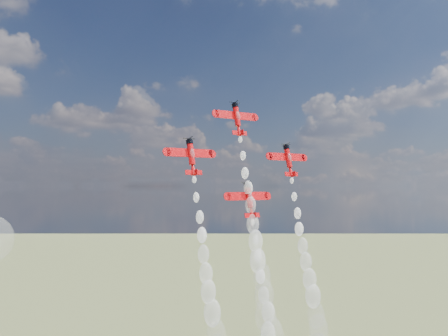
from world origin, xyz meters
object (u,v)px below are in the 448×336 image
(plane_lead, at_px, (237,118))
(plane_slot, at_px, (249,199))
(plane_right, at_px, (288,160))
(plane_left, at_px, (191,156))

(plane_lead, distance_m, plane_slot, 22.04)
(plane_lead, bearing_deg, plane_right, -9.59)
(plane_right, xyz_separation_m, plane_slot, (-15.74, -2.66, -10.70))
(plane_lead, relative_size, plane_right, 1.00)
(plane_right, bearing_deg, plane_lead, 170.41)
(plane_right, distance_m, plane_slot, 19.22)
(plane_left, bearing_deg, plane_lead, 9.59)
(plane_right, bearing_deg, plane_left, 180.00)
(plane_right, height_order, plane_slot, plane_right)
(plane_lead, xyz_separation_m, plane_left, (-15.74, -2.66, -10.70))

